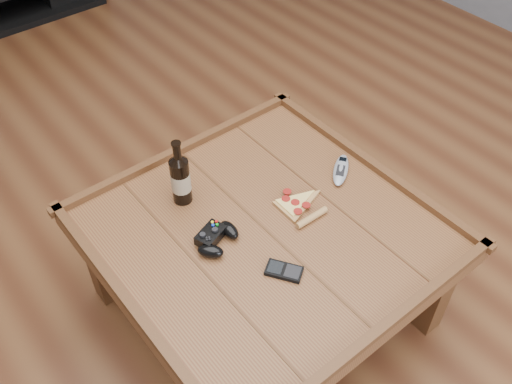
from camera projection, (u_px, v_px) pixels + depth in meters
ground at (264, 308)px, 2.14m from camera, size 6.00×6.00×0.00m
coffee_table at (265, 241)px, 1.87m from camera, size 1.03×1.03×0.48m
beer_bottle at (180, 178)px, 1.85m from camera, size 0.06×0.06×0.25m
game_controller at (216, 238)px, 1.77m from camera, size 0.16×0.14×0.05m
pizza_slice at (298, 206)px, 1.89m from camera, size 0.14×0.22×0.02m
smartphone at (284, 271)px, 1.70m from camera, size 0.11×0.12×0.01m
remote_control at (341, 170)px, 2.00m from camera, size 0.16×0.14×0.02m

